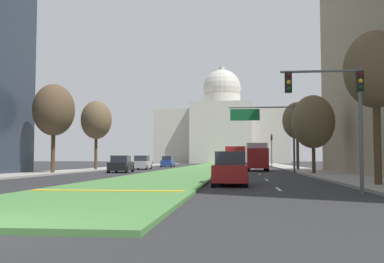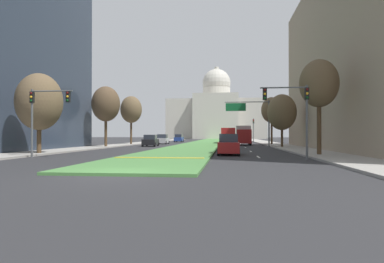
{
  "view_description": "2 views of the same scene",
  "coord_description": "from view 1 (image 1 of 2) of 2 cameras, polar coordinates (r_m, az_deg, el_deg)",
  "views": [
    {
      "loc": [
        5.23,
        -7.94,
        1.44
      ],
      "look_at": [
        0.3,
        38.04,
        4.26
      ],
      "focal_mm": 41.27,
      "sensor_mm": 36.0,
      "label": 1
    },
    {
      "loc": [
        4.68,
        -13.83,
        1.75
      ],
      "look_at": [
        -1.09,
        41.09,
        2.24
      ],
      "focal_mm": 31.96,
      "sensor_mm": 36.0,
      "label": 2
    }
  ],
  "objects": [
    {
      "name": "ground_plane",
      "position": [
        72.48,
        1.99,
        -4.63
      ],
      "size": [
        283.09,
        283.09,
        0.0
      ],
      "primitive_type": "plane",
      "color": "#2B2B2D"
    },
    {
      "name": "grass_median",
      "position": [
        66.07,
        1.59,
        -4.68
      ],
      "size": [
        6.88,
        115.81,
        0.14
      ],
      "primitive_type": "cube",
      "color": "#4C8442",
      "rests_on": "ground_plane"
    },
    {
      "name": "median_curb_nose",
      "position": [
        18.02,
        -10.86,
        -7.52
      ],
      "size": [
        6.19,
        0.5,
        0.04
      ],
      "primitive_type": "cube",
      "color": "gold",
      "rests_on": "grass_median"
    },
    {
      "name": "lane_dashes_right",
      "position": [
        54.71,
        8.06,
        -4.96
      ],
      "size": [
        0.16,
        75.44,
        0.01
      ],
      "color": "silver",
      "rests_on": "ground_plane"
    },
    {
      "name": "sidewalk_left",
      "position": [
        62.06,
        -10.67,
        -4.69
      ],
      "size": [
        4.0,
        115.81,
        0.15
      ],
      "primitive_type": "cube",
      "color": "#9E9991",
      "rests_on": "ground_plane"
    },
    {
      "name": "sidewalk_right",
      "position": [
        59.89,
        13.3,
        -4.71
      ],
      "size": [
        4.0,
        115.81,
        0.15
      ],
      "primitive_type": "cube",
      "color": "#9E9991",
      "rests_on": "ground_plane"
    },
    {
      "name": "capitol_building",
      "position": [
        136.08,
        3.91,
        0.15
      ],
      "size": [
        39.65,
        23.43,
        30.0
      ],
      "color": "beige",
      "rests_on": "ground_plane"
    },
    {
      "name": "traffic_light_near_right",
      "position": [
        19.12,
        18.46,
        3.75
      ],
      "size": [
        3.34,
        0.35,
        5.2
      ],
      "color": "#515456",
      "rests_on": "ground_plane"
    },
    {
      "name": "traffic_light_far_right",
      "position": [
        68.53,
        10.25,
        -1.87
      ],
      "size": [
        0.28,
        0.35,
        5.2
      ],
      "color": "#515456",
      "rests_on": "ground_plane"
    },
    {
      "name": "overhead_guide_sign",
      "position": [
        42.42,
        9.87,
        0.93
      ],
      "size": [
        6.2,
        0.2,
        6.5
      ],
      "color": "#515456",
      "rests_on": "ground_plane"
    },
    {
      "name": "street_tree_right_near",
      "position": [
        24.25,
        22.63,
        7.32
      ],
      "size": [
        3.14,
        3.14,
        7.9
      ],
      "color": "#4C3823",
      "rests_on": "ground_plane"
    },
    {
      "name": "street_tree_left_mid",
      "position": [
        42.65,
        -17.43,
        2.64
      ],
      "size": [
        3.81,
        3.81,
        8.29
      ],
      "color": "#4C3823",
      "rests_on": "ground_plane"
    },
    {
      "name": "street_tree_right_mid",
      "position": [
        40.58,
        15.38,
        1.21
      ],
      "size": [
        3.78,
        3.78,
        7.06
      ],
      "color": "#4C3823",
      "rests_on": "ground_plane"
    },
    {
      "name": "street_tree_left_far",
      "position": [
        53.91,
        -12.27,
        1.44
      ],
      "size": [
        3.65,
        3.65,
        8.32
      ],
      "color": "#4C3823",
      "rests_on": "ground_plane"
    },
    {
      "name": "street_tree_right_far",
      "position": [
        53.32,
        13.44,
        1.35
      ],
      "size": [
        3.48,
        3.48,
        8.07
      ],
      "color": "#4C3823",
      "rests_on": "ground_plane"
    },
    {
      "name": "sedan_lead_stopped",
      "position": [
        23.88,
        4.97,
        -4.93
      ],
      "size": [
        1.84,
        4.41,
        1.81
      ],
      "color": "maroon",
      "rests_on": "ground_plane"
    },
    {
      "name": "sedan_midblock",
      "position": [
        45.5,
        -9.16,
        -4.25
      ],
      "size": [
        2.16,
        4.31,
        1.73
      ],
      "color": "black",
      "rests_on": "ground_plane"
    },
    {
      "name": "sedan_distant",
      "position": [
        57.83,
        -6.47,
        -4.07
      ],
      "size": [
        2.04,
        4.27,
        1.8
      ],
      "color": "#BCBCC1",
      "rests_on": "ground_plane"
    },
    {
      "name": "sedan_far_horizon",
      "position": [
        74.17,
        -3.17,
        -3.94
      ],
      "size": [
        1.85,
        4.36,
        1.83
      ],
      "color": "navy",
      "rests_on": "ground_plane"
    },
    {
      "name": "box_truck_delivery",
      "position": [
        51.6,
        8.39,
        -3.19
      ],
      "size": [
        2.4,
        6.4,
        3.2
      ],
      "color": "maroon",
      "rests_on": "ground_plane"
    },
    {
      "name": "city_bus",
      "position": [
        60.63,
        5.67,
        -3.16
      ],
      "size": [
        2.62,
        11.0,
        2.95
      ],
      "color": "#B21E1E",
      "rests_on": "ground_plane"
    }
  ]
}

